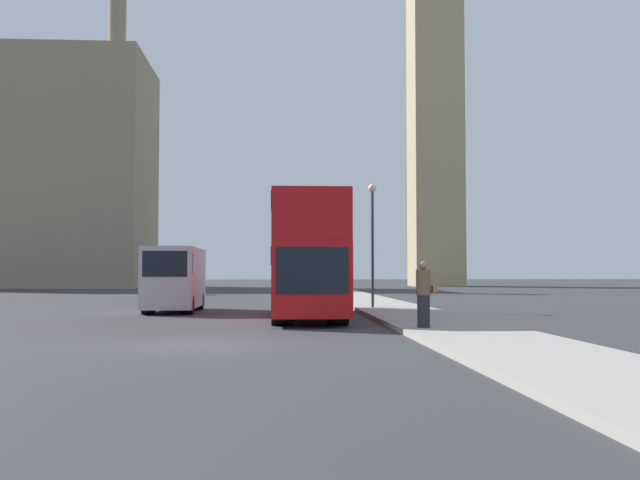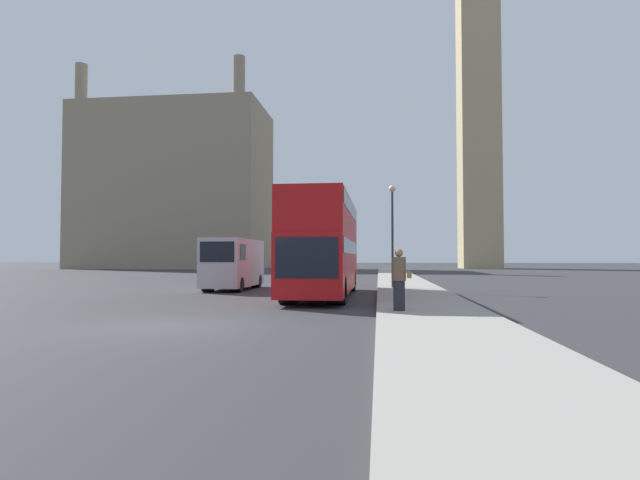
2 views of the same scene
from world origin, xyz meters
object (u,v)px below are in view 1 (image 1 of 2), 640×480
red_double_decker_bus (305,253)px  white_van (175,278)px  clock_tower (434,7)px  pedestrian (424,294)px  street_lamp (372,225)px

red_double_decker_bus → white_van: red_double_decker_bus is taller
red_double_decker_bus → white_van: bearing=141.7°
clock_tower → pedestrian: clock_tower is taller
clock_tower → red_double_decker_bus: (-18.08, -58.57, -31.69)m
white_van → pedestrian: (8.30, -10.87, -0.37)m
red_double_decker_bus → street_lamp: bearing=55.9°
white_van → street_lamp: (8.41, 0.38, 2.26)m
white_van → pedestrian: size_ratio=3.08×
clock_tower → pedestrian: (-15.10, -65.25, -32.99)m
pedestrian → clock_tower: bearing=77.0°
red_double_decker_bus → white_van: 6.84m
pedestrian → street_lamp: 11.56m
white_van → street_lamp: size_ratio=1.05×
pedestrian → red_double_decker_bus: bearing=114.1°
pedestrian → street_lamp: bearing=89.4°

